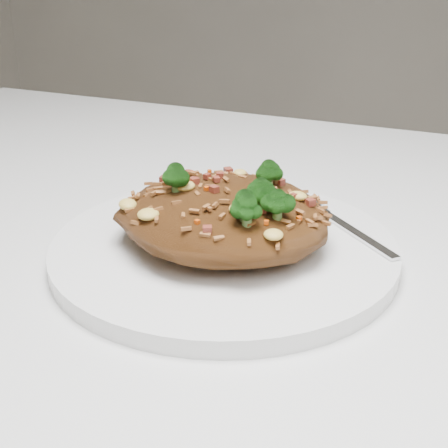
{
  "coord_description": "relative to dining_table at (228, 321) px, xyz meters",
  "views": [
    {
      "loc": [
        0.19,
        -0.45,
        0.98
      ],
      "look_at": [
        0.01,
        -0.04,
        0.78
      ],
      "focal_mm": 50.0,
      "sensor_mm": 36.0,
      "label": 1
    }
  ],
  "objects": [
    {
      "name": "fork",
      "position": [
        0.09,
        0.03,
        0.11
      ],
      "size": [
        0.13,
        0.12,
        0.0
      ],
      "rotation": [
        0.0,
        0.0,
        -0.72
      ],
      "color": "silver",
      "rests_on": "plate"
    },
    {
      "name": "dining_table",
      "position": [
        0.0,
        0.0,
        0.0
      ],
      "size": [
        1.2,
        0.8,
        0.75
      ],
      "color": "silver",
      "rests_on": "ground"
    },
    {
      "name": "plate",
      "position": [
        0.01,
        -0.04,
        0.1
      ],
      "size": [
        0.28,
        0.28,
        0.01
      ],
      "primitive_type": "cylinder",
      "color": "white",
      "rests_on": "dining_table"
    },
    {
      "name": "fried_rice",
      "position": [
        0.01,
        -0.04,
        0.13
      ],
      "size": [
        0.17,
        0.15,
        0.07
      ],
      "color": "brown",
      "rests_on": "plate"
    }
  ]
}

